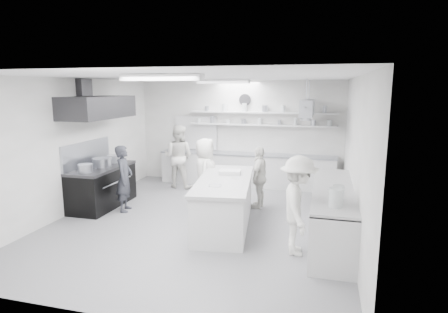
% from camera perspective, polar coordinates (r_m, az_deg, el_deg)
% --- Properties ---
extents(floor, '(6.00, 7.00, 0.02)m').
position_cam_1_polar(floor, '(8.09, -3.49, -9.87)').
color(floor, gray).
rests_on(floor, ground).
extents(ceiling, '(6.00, 7.00, 0.02)m').
position_cam_1_polar(ceiling, '(7.59, -3.74, 12.05)').
color(ceiling, white).
rests_on(ceiling, wall_back).
extents(wall_back, '(6.00, 0.04, 3.00)m').
position_cam_1_polar(wall_back, '(11.04, 2.20, 3.67)').
color(wall_back, silver).
rests_on(wall_back, floor).
extents(wall_front, '(6.00, 0.04, 3.00)m').
position_cam_1_polar(wall_front, '(4.60, -17.72, -6.34)').
color(wall_front, silver).
rests_on(wall_front, floor).
extents(wall_left, '(0.04, 7.00, 3.00)m').
position_cam_1_polar(wall_left, '(9.10, -21.82, 1.51)').
color(wall_left, silver).
rests_on(wall_left, floor).
extents(wall_right, '(0.04, 7.00, 3.00)m').
position_cam_1_polar(wall_right, '(7.32, 19.23, -0.32)').
color(wall_right, silver).
rests_on(wall_right, floor).
extents(stove, '(0.80, 1.80, 0.90)m').
position_cam_1_polar(stove, '(9.40, -17.98, -4.53)').
color(stove, black).
rests_on(stove, floor).
extents(exhaust_hood, '(0.85, 2.00, 0.50)m').
position_cam_1_polar(exhaust_hood, '(9.12, -18.64, 7.10)').
color(exhaust_hood, '#2D2D2F').
rests_on(exhaust_hood, wall_left).
extents(back_counter, '(5.00, 0.60, 0.92)m').
position_cam_1_polar(back_counter, '(10.86, 3.36, -2.02)').
color(back_counter, silver).
rests_on(back_counter, floor).
extents(shelf_lower, '(4.20, 0.26, 0.04)m').
position_cam_1_polar(shelf_lower, '(10.75, 5.71, 4.79)').
color(shelf_lower, silver).
rests_on(shelf_lower, wall_back).
extents(shelf_upper, '(4.20, 0.26, 0.04)m').
position_cam_1_polar(shelf_upper, '(10.72, 5.74, 6.65)').
color(shelf_upper, silver).
rests_on(shelf_upper, wall_back).
extents(pass_through_window, '(1.30, 0.04, 1.00)m').
position_cam_1_polar(pass_through_window, '(11.38, -4.23, 3.60)').
color(pass_through_window, black).
rests_on(pass_through_window, wall_back).
extents(wall_clock, '(0.32, 0.05, 0.32)m').
position_cam_1_polar(wall_clock, '(10.89, 3.23, 8.59)').
color(wall_clock, white).
rests_on(wall_clock, wall_back).
extents(right_counter, '(0.74, 3.30, 0.94)m').
position_cam_1_polar(right_counter, '(7.36, 16.12, -8.37)').
color(right_counter, silver).
rests_on(right_counter, floor).
extents(pot_rack, '(0.30, 1.60, 0.40)m').
position_cam_1_polar(pot_rack, '(9.61, 12.54, 7.23)').
color(pot_rack, '#9EA2AC').
rests_on(pot_rack, ceiling).
extents(light_fixture_front, '(1.30, 0.25, 0.10)m').
position_cam_1_polar(light_fixture_front, '(5.91, -9.45, 11.74)').
color(light_fixture_front, silver).
rests_on(light_fixture_front, ceiling).
extents(light_fixture_rear, '(1.30, 0.25, 0.10)m').
position_cam_1_polar(light_fixture_rear, '(9.31, -0.11, 11.32)').
color(light_fixture_rear, silver).
rests_on(light_fixture_rear, ceiling).
extents(prep_island, '(1.29, 2.66, 0.94)m').
position_cam_1_polar(prep_island, '(7.68, 0.07, -7.16)').
color(prep_island, silver).
rests_on(prep_island, floor).
extents(stove_pot, '(0.45, 0.45, 0.25)m').
position_cam_1_polar(stove_pot, '(9.31, -18.03, -0.99)').
color(stove_pot, '#9EA2AC').
rests_on(stove_pot, stove).
extents(cook_stove, '(0.49, 0.63, 1.52)m').
position_cam_1_polar(cook_stove, '(8.83, -14.91, -3.24)').
color(cook_stove, '#2C2E34').
rests_on(cook_stove, floor).
extents(cook_back, '(0.89, 0.70, 1.77)m').
position_cam_1_polar(cook_back, '(10.63, -6.94, -0.00)').
color(cook_back, white).
rests_on(cook_back, floor).
extents(cook_island_left, '(0.71, 0.91, 1.65)m').
position_cam_1_polar(cook_island_left, '(8.77, -2.88, -2.57)').
color(cook_island_left, white).
rests_on(cook_island_left, floor).
extents(cook_island_right, '(0.47, 0.89, 1.46)m').
position_cam_1_polar(cook_island_right, '(8.83, 5.40, -3.15)').
color(cook_island_right, white).
rests_on(cook_island_right, floor).
extents(cook_right, '(0.77, 1.17, 1.69)m').
position_cam_1_polar(cook_right, '(6.46, 11.20, -7.32)').
color(cook_right, white).
rests_on(cook_right, floor).
extents(bowl_island_a, '(0.25, 0.25, 0.06)m').
position_cam_1_polar(bowl_island_a, '(7.02, -1.35, -4.61)').
color(bowl_island_a, '#9EA2AC').
rests_on(bowl_island_a, prep_island).
extents(bowl_island_b, '(0.21, 0.21, 0.05)m').
position_cam_1_polar(bowl_island_b, '(7.58, 1.77, -3.50)').
color(bowl_island_b, silver).
rests_on(bowl_island_b, prep_island).
extents(bowl_right, '(0.25, 0.25, 0.05)m').
position_cam_1_polar(bowl_right, '(6.56, 16.85, -6.19)').
color(bowl_right, silver).
rests_on(bowl_right, right_counter).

